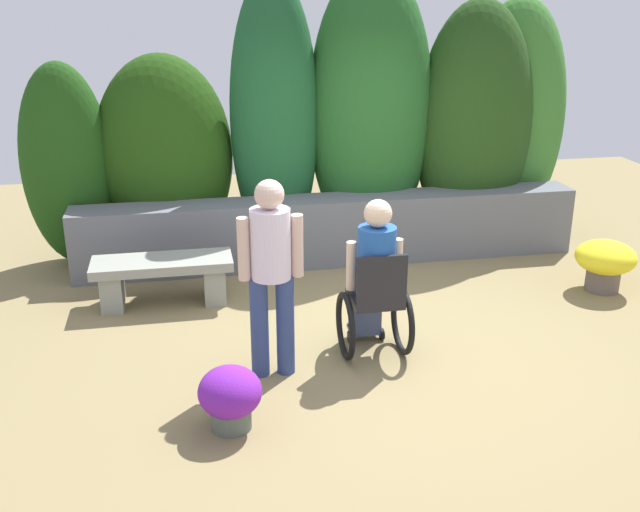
# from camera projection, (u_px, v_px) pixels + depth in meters

# --- Properties ---
(ground_plane) EXTENTS (12.30, 12.30, 0.00)m
(ground_plane) POSITION_uv_depth(u_px,v_px,m) (377.00, 340.00, 6.33)
(ground_plane) COLOR olive
(stone_retaining_wall) EXTENTS (5.45, 0.46, 0.73)m
(stone_retaining_wall) POSITION_uv_depth(u_px,v_px,m) (331.00, 230.00, 8.00)
(stone_retaining_wall) COLOR slate
(stone_retaining_wall) RESTS_ON ground
(hedge_backdrop) EXTENTS (6.18, 1.24, 3.12)m
(hedge_backdrop) POSITION_uv_depth(u_px,v_px,m) (345.00, 129.00, 8.22)
(hedge_backdrop) COLOR #1E4914
(hedge_backdrop) RESTS_ON ground
(stone_bench) EXTENTS (1.31, 0.47, 0.45)m
(stone_bench) POSITION_uv_depth(u_px,v_px,m) (163.00, 275.00, 6.97)
(stone_bench) COLOR gray
(stone_bench) RESTS_ON ground
(person_in_wheelchair) EXTENTS (0.53, 0.66, 1.33)m
(person_in_wheelchair) POSITION_uv_depth(u_px,v_px,m) (374.00, 283.00, 5.90)
(person_in_wheelchair) COLOR black
(person_in_wheelchair) RESTS_ON ground
(person_standing_companion) EXTENTS (0.49, 0.30, 1.56)m
(person_standing_companion) POSITION_uv_depth(u_px,v_px,m) (271.00, 266.00, 5.48)
(person_standing_companion) COLOR navy
(person_standing_companion) RESTS_ON ground
(flower_pot_purple_near) EXTENTS (0.44, 0.44, 0.46)m
(flower_pot_purple_near) POSITION_uv_depth(u_px,v_px,m) (230.00, 396.00, 4.99)
(flower_pot_purple_near) COLOR #525C52
(flower_pot_purple_near) RESTS_ON ground
(flower_pot_terracotta_by_wall) EXTENTS (0.59, 0.59, 0.51)m
(flower_pot_terracotta_by_wall) POSITION_uv_depth(u_px,v_px,m) (605.00, 261.00, 7.26)
(flower_pot_terracotta_by_wall) COLOR #645650
(flower_pot_terracotta_by_wall) RESTS_ON ground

